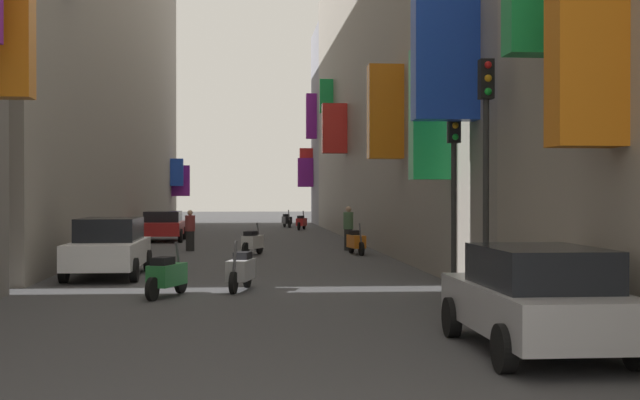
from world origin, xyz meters
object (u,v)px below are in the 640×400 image
(scooter_white, at_px, (253,242))
(pedestrian_near_left, at_px, (190,231))
(scooter_orange, at_px, (356,242))
(scooter_black, at_px, (287,220))
(traffic_light_far_corner, at_px, (454,167))
(parked_car_red, at_px, (163,225))
(parked_car_white, at_px, (109,246))
(scooter_red, at_px, (301,222))
(scooter_green, at_px, (167,275))
(pedestrian_crossing, at_px, (348,228))
(parked_car_silver, at_px, (536,297))
(traffic_light_near_corner, at_px, (486,140))
(scooter_silver, at_px, (241,270))

(scooter_white, distance_m, pedestrian_near_left, 3.35)
(scooter_orange, xyz_separation_m, scooter_black, (-1.24, 24.96, 0.00))
(traffic_light_far_corner, bearing_deg, scooter_white, 110.16)
(pedestrian_near_left, bearing_deg, parked_car_red, 103.41)
(parked_car_white, bearing_deg, scooter_black, 79.12)
(traffic_light_far_corner, bearing_deg, parked_car_red, 111.47)
(parked_car_white, height_order, scooter_red, parked_car_white)
(scooter_green, height_order, pedestrian_crossing, pedestrian_crossing)
(parked_car_white, bearing_deg, parked_car_silver, -56.97)
(parked_car_white, height_order, scooter_green, parked_car_white)
(parked_car_silver, bearing_deg, parked_car_red, 105.07)
(scooter_black, bearing_deg, pedestrian_crossing, -86.91)
(scooter_orange, bearing_deg, traffic_light_near_corner, -87.61)
(parked_car_white, xyz_separation_m, traffic_light_near_corner, (8.08, -6.88, 2.38))
(scooter_green, distance_m, traffic_light_far_corner, 6.65)
(parked_car_silver, relative_size, scooter_red, 2.15)
(parked_car_silver, xyz_separation_m, parked_car_red, (-7.65, 28.41, -0.04))
(parked_car_red, height_order, traffic_light_near_corner, traffic_light_near_corner)
(scooter_black, bearing_deg, scooter_silver, -94.45)
(traffic_light_far_corner, bearing_deg, pedestrian_crossing, 92.67)
(parked_car_silver, bearing_deg, scooter_white, 100.88)
(parked_car_white, bearing_deg, scooter_orange, 45.16)
(scooter_green, distance_m, scooter_black, 37.40)
(pedestrian_crossing, bearing_deg, pedestrian_near_left, 178.19)
(scooter_white, bearing_deg, scooter_orange, -0.44)
(parked_car_white, relative_size, traffic_light_far_corner, 1.11)
(scooter_red, xyz_separation_m, pedestrian_near_left, (-5.46, -18.75, 0.30))
(parked_car_white, distance_m, scooter_orange, 10.62)
(scooter_green, bearing_deg, scooter_red, 81.42)
(scooter_orange, relative_size, scooter_black, 0.95)
(scooter_black, height_order, pedestrian_crossing, pedestrian_crossing)
(scooter_black, bearing_deg, scooter_green, -96.67)
(parked_car_white, xyz_separation_m, pedestrian_near_left, (1.48, 9.94, -0.03))
(pedestrian_near_left, bearing_deg, pedestrian_crossing, -1.81)
(scooter_white, xyz_separation_m, pedestrian_crossing, (3.67, 2.20, 0.37))
(scooter_red, height_order, scooter_green, same)
(scooter_green, distance_m, pedestrian_crossing, 15.45)
(parked_car_red, bearing_deg, scooter_white, -66.92)
(scooter_red, xyz_separation_m, traffic_light_near_corner, (1.15, -35.57, 2.71))
(traffic_light_far_corner, bearing_deg, scooter_silver, 172.35)
(scooter_black, relative_size, traffic_light_far_corner, 0.48)
(scooter_red, xyz_separation_m, traffic_light_far_corner, (1.19, -32.90, 2.30))
(scooter_red, height_order, traffic_light_far_corner, traffic_light_far_corner)
(traffic_light_near_corner, distance_m, traffic_light_far_corner, 2.71)
(scooter_green, relative_size, scooter_orange, 0.97)
(scooter_white, bearing_deg, traffic_light_near_corner, -73.50)
(scooter_orange, distance_m, pedestrian_near_left, 6.48)
(pedestrian_near_left, bearing_deg, scooter_black, 78.06)
(pedestrian_near_left, bearing_deg, traffic_light_far_corner, -64.83)
(pedestrian_crossing, distance_m, pedestrian_near_left, 6.00)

